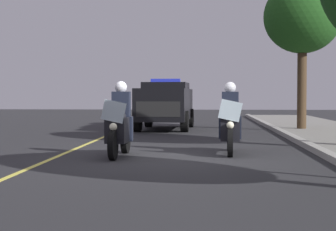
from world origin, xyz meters
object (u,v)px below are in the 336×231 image
object	(u,v)px
police_motorcycle_lead_left	(120,126)
police_motorcycle_lead_right	(230,124)
tree_far_back	(302,18)
police_suv	(165,103)

from	to	relation	value
police_motorcycle_lead_left	police_motorcycle_lead_right	bearing A→B (deg)	107.51
police_motorcycle_lead_right	tree_far_back	distance (m)	9.77
police_motorcycle_lead_left	police_motorcycle_lead_right	xyz separation A→B (m)	(-0.80, 2.54, 0.00)
tree_far_back	police_motorcycle_lead_right	bearing A→B (deg)	-20.13
police_motorcycle_lead_left	police_suv	xyz separation A→B (m)	(-10.08, 0.33, 0.37)
police_suv	tree_far_back	world-z (taller)	tree_far_back
police_suv	tree_far_back	xyz separation A→B (m)	(0.77, 5.33, 3.29)
tree_far_back	police_motorcycle_lead_left	bearing A→B (deg)	-31.27
police_motorcycle_lead_left	tree_far_back	size ratio (longest dim) A/B	0.38
police_motorcycle_lead_right	tree_far_back	bearing A→B (deg)	159.87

